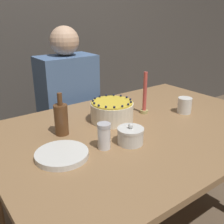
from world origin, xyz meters
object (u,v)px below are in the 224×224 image
at_px(candle, 145,97).
at_px(person_man_blue_shirt, 70,124).
at_px(cake, 112,111).
at_px(sugar_bowl, 130,136).
at_px(sugar_shaker, 104,136).
at_px(bottle, 61,119).

height_order(candle, person_man_blue_shirt, person_man_blue_shirt).
xyz_separation_m(cake, sugar_bowl, (-0.09, -0.26, -0.02)).
bearing_deg(sugar_shaker, cake, 47.01).
bearing_deg(sugar_shaker, person_man_blue_shirt, 73.26).
distance_m(cake, sugar_shaker, 0.31).
height_order(cake, candle, candle).
bearing_deg(cake, candle, -4.31).
bearing_deg(bottle, cake, -2.26).
bearing_deg(person_man_blue_shirt, sugar_shaker, 73.26).
height_order(sugar_shaker, candle, candle).
distance_m(candle, bottle, 0.52).
relative_size(candle, bottle, 1.17).
xyz_separation_m(candle, bottle, (-0.52, 0.03, -0.02)).
xyz_separation_m(sugar_bowl, candle, (0.31, 0.24, 0.06)).
height_order(sugar_bowl, candle, candle).
distance_m(sugar_shaker, person_man_blue_shirt, 0.88).
bearing_deg(person_man_blue_shirt, bottle, 59.94).
bearing_deg(sugar_bowl, sugar_shaker, 164.76).
distance_m(sugar_bowl, person_man_blue_shirt, 0.88).
relative_size(sugar_bowl, candle, 0.49).
xyz_separation_m(cake, sugar_shaker, (-0.21, -0.23, 0.00)).
height_order(cake, person_man_blue_shirt, person_man_blue_shirt).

